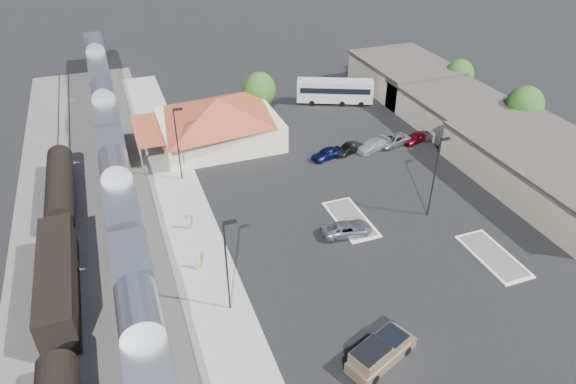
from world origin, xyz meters
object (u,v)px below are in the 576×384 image
object	(u,v)px
station_depot	(218,120)
pickup_truck	(382,351)
coach_bus	(335,90)
suv	(347,229)

from	to	relation	value
station_depot	pickup_truck	world-z (taller)	station_depot
coach_bus	station_depot	bearing A→B (deg)	132.19
pickup_truck	coach_bus	xyz separation A→B (m)	(16.96, 45.45, 1.17)
station_depot	pickup_truck	bearing A→B (deg)	-85.92
station_depot	coach_bus	bearing A→B (deg)	18.36
suv	coach_bus	size ratio (longest dim) A/B	0.44
suv	coach_bus	distance (m)	33.17
pickup_truck	suv	distance (m)	15.44
station_depot	suv	distance (m)	25.22
station_depot	suv	bearing A→B (deg)	-73.60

